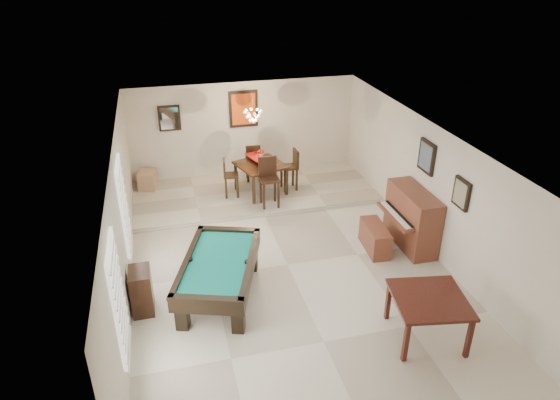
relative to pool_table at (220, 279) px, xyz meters
name	(u,v)px	position (x,y,z in m)	size (l,w,h in m)	color
ground_plane	(287,265)	(1.43, 0.66, -0.38)	(6.00, 9.00, 0.02)	beige
wall_back	(244,131)	(1.43, 5.16, 0.93)	(6.00, 0.04, 2.60)	silver
wall_front	(394,392)	(1.43, -3.84, 0.93)	(6.00, 0.04, 2.60)	silver
wall_left	(122,227)	(-1.57, 0.66, 0.93)	(0.04, 9.00, 2.60)	silver
wall_right	(432,190)	(4.43, 0.66, 0.93)	(0.04, 9.00, 2.60)	silver
ceiling	(288,142)	(1.43, 0.66, 2.23)	(6.00, 9.00, 0.04)	white
dining_step	(255,192)	(1.43, 3.91, -0.31)	(6.00, 2.50, 0.12)	beige
window_left_front	(118,299)	(-1.54, -1.54, 1.03)	(0.06, 1.00, 1.70)	white
window_left_rear	(124,206)	(-1.54, 1.26, 1.03)	(0.06, 1.00, 1.70)	white
pool_table	(220,279)	(0.00, 0.00, 0.00)	(1.21, 2.23, 0.74)	black
square_table	(427,317)	(3.05, -1.87, 0.02)	(1.12, 1.12, 0.78)	#35130D
upright_piano	(406,219)	(3.99, 0.78, 0.25)	(0.83, 1.48, 1.24)	brown
piano_bench	(375,238)	(3.34, 0.77, -0.10)	(0.38, 0.98, 0.55)	brown
apothecary_chest	(142,291)	(-1.35, -0.06, 0.03)	(0.36, 0.54, 0.81)	black
dining_table	(261,176)	(1.58, 3.78, 0.19)	(1.07, 1.07, 0.88)	black
flower_vase	(260,154)	(1.58, 3.78, 0.77)	(0.16, 0.16, 0.27)	#AE110E
dining_chair_south	(269,183)	(1.62, 3.02, 0.34)	(0.44, 0.44, 1.18)	black
dining_chair_north	(253,162)	(1.54, 4.58, 0.26)	(0.38, 0.38, 1.02)	black
dining_chair_west	(231,178)	(0.83, 3.76, 0.23)	(0.35, 0.35, 0.96)	black
dining_chair_east	(289,170)	(2.31, 3.79, 0.27)	(0.39, 0.39, 1.05)	black
corner_bench	(147,180)	(-1.18, 4.73, -0.02)	(0.41, 0.51, 0.46)	tan
chandelier	(253,112)	(1.43, 3.86, 1.83)	(0.44, 0.44, 0.60)	#FFE5B2
back_painting	(243,109)	(1.43, 5.12, 1.53)	(0.75, 0.06, 0.95)	#D84C14
back_mirror	(169,118)	(-0.47, 5.12, 1.43)	(0.55, 0.06, 0.65)	white
right_picture_upper	(427,157)	(4.39, 0.96, 1.53)	(0.06, 0.55, 0.65)	slate
right_picture_lower	(461,193)	(4.39, -0.34, 1.33)	(0.06, 0.45, 0.55)	gray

